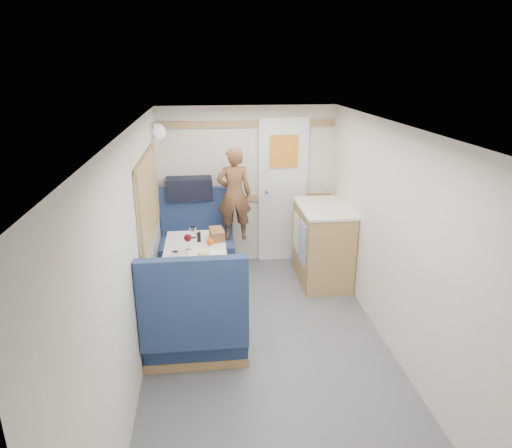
{
  "coord_description": "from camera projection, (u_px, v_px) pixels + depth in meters",
  "views": [
    {
      "loc": [
        -0.51,
        -3.33,
        2.46
      ],
      "look_at": [
        -0.04,
        0.9,
        0.97
      ],
      "focal_mm": 32.0,
      "sensor_mm": 36.0,
      "label": 1
    }
  ],
  "objects": [
    {
      "name": "oak_trim_low",
      "position": [
        248.0,
        198.0,
        5.8
      ],
      "size": [
        2.15,
        0.02,
        0.08
      ],
      "primitive_type": "cube",
      "color": "olive",
      "rests_on": "wall_back"
    },
    {
      "name": "cheese_block",
      "position": [
        204.0,
        254.0,
        4.34
      ],
      "size": [
        0.12,
        0.09,
        0.04
      ],
      "primitive_type": "cube",
      "rotation": [
        0.0,
        0.0,
        0.38
      ],
      "color": "#E8DC86",
      "rests_on": "tray"
    },
    {
      "name": "pepper_grinder",
      "position": [
        199.0,
        237.0,
        4.72
      ],
      "size": [
        0.04,
        0.04,
        0.1
      ],
      "primitive_type": "cylinder",
      "color": "black",
      "rests_on": "dinette_table"
    },
    {
      "name": "floor",
      "position": [
        272.0,
        362.0,
        3.99
      ],
      "size": [
        4.5,
        4.5,
        0.0
      ],
      "primitive_type": "plane",
      "color": "#515156",
      "rests_on": "ground"
    },
    {
      "name": "bench_far",
      "position": [
        198.0,
        251.0,
        5.57
      ],
      "size": [
        0.9,
        0.59,
        1.05
      ],
      "color": "navy",
      "rests_on": "floor"
    },
    {
      "name": "ledge",
      "position": [
        196.0,
        200.0,
        5.62
      ],
      "size": [
        0.9,
        0.14,
        0.04
      ],
      "primitive_type": "cube",
      "color": "olive",
      "rests_on": "bench_far"
    },
    {
      "name": "galley_counter",
      "position": [
        322.0,
        243.0,
        5.38
      ],
      "size": [
        0.57,
        0.92,
        0.92
      ],
      "color": "olive",
      "rests_on": "floor"
    },
    {
      "name": "wine_glass",
      "position": [
        188.0,
        239.0,
        4.48
      ],
      "size": [
        0.08,
        0.08,
        0.17
      ],
      "color": "white",
      "rests_on": "dinette_table"
    },
    {
      "name": "beer_glass",
      "position": [
        217.0,
        235.0,
        4.76
      ],
      "size": [
        0.07,
        0.07,
        0.11
      ],
      "primitive_type": "cylinder",
      "color": "#8C5314",
      "rests_on": "dinette_table"
    },
    {
      "name": "tray",
      "position": [
        204.0,
        256.0,
        4.35
      ],
      "size": [
        0.37,
        0.43,
        0.02
      ],
      "primitive_type": "cube",
      "rotation": [
        0.0,
        0.0,
        0.28
      ],
      "color": "white",
      "rests_on": "dinette_table"
    },
    {
      "name": "bench_near",
      "position": [
        196.0,
        328.0,
        3.95
      ],
      "size": [
        0.9,
        0.59,
        1.05
      ],
      "color": "navy",
      "rests_on": "floor"
    },
    {
      "name": "rear_door",
      "position": [
        283.0,
        188.0,
        5.8
      ],
      "size": [
        0.62,
        0.12,
        1.86
      ],
      "color": "white",
      "rests_on": "wall_back"
    },
    {
      "name": "dinette_table",
      "position": [
        196.0,
        260.0,
        4.67
      ],
      "size": [
        0.62,
        0.92,
        0.72
      ],
      "color": "white",
      "rests_on": "floor"
    },
    {
      "name": "oak_trim_high",
      "position": [
        247.0,
        124.0,
        5.49
      ],
      "size": [
        2.15,
        0.02,
        0.08
      ],
      "primitive_type": "cube",
      "color": "olive",
      "rests_on": "wall_back"
    },
    {
      "name": "ceiling",
      "position": [
        275.0,
        131.0,
        3.33
      ],
      "size": [
        4.5,
        4.5,
        0.0
      ],
      "primitive_type": "plane",
      "rotation": [
        3.14,
        0.0,
        0.0
      ],
      "color": "silver",
      "rests_on": "wall_back"
    },
    {
      "name": "dome_light",
      "position": [
        157.0,
        132.0,
        5.04
      ],
      "size": [
        0.2,
        0.2,
        0.2
      ],
      "primitive_type": "sphere",
      "color": "white",
      "rests_on": "wall_left"
    },
    {
      "name": "bread_loaf",
      "position": [
        217.0,
        234.0,
        4.8
      ],
      "size": [
        0.16,
        0.26,
        0.1
      ],
      "primitive_type": "cube",
      "rotation": [
        0.0,
        0.0,
        0.12
      ],
      "color": "olive",
      "rests_on": "dinette_table"
    },
    {
      "name": "person",
      "position": [
        234.0,
        194.0,
        5.38
      ],
      "size": [
        0.41,
        0.28,
        1.12
      ],
      "primitive_type": "imported",
      "rotation": [
        0.0,
        0.0,
        3.16
      ],
      "color": "brown",
      "rests_on": "bench_far"
    },
    {
      "name": "wall_back",
      "position": [
        247.0,
        186.0,
        5.77
      ],
      "size": [
        2.2,
        0.02,
        2.0
      ],
      "primitive_type": "cube",
      "color": "silver",
      "rests_on": "floor"
    },
    {
      "name": "wall_left",
      "position": [
        134.0,
        263.0,
        3.55
      ],
      "size": [
        0.02,
        4.5,
        2.0
      ],
      "primitive_type": "cube",
      "color": "silver",
      "rests_on": "floor"
    },
    {
      "name": "side_window",
      "position": [
        148.0,
        197.0,
        4.4
      ],
      "size": [
        0.04,
        1.3,
        0.72
      ],
      "primitive_type": "cube",
      "color": "#A8B69B",
      "rests_on": "wall_left"
    },
    {
      "name": "wall_right",
      "position": [
        405.0,
        251.0,
        3.77
      ],
      "size": [
        0.02,
        4.5,
        2.0
      ],
      "primitive_type": "cube",
      "color": "silver",
      "rests_on": "floor"
    },
    {
      "name": "tumbler_right",
      "position": [
        193.0,
        232.0,
        4.83
      ],
      "size": [
        0.07,
        0.07,
        0.12
      ],
      "primitive_type": "cylinder",
      "color": "white",
      "rests_on": "dinette_table"
    },
    {
      "name": "orange_fruit",
      "position": [
        210.0,
        242.0,
        4.58
      ],
      "size": [
        0.07,
        0.07,
        0.07
      ],
      "primitive_type": "sphere",
      "color": "orange",
      "rests_on": "tray"
    },
    {
      "name": "tumbler_left",
      "position": [
        175.0,
        257.0,
        4.24
      ],
      "size": [
        0.06,
        0.06,
        0.1
      ],
      "primitive_type": "cylinder",
      "color": "white",
      "rests_on": "dinette_table"
    },
    {
      "name": "duffel_bag",
      "position": [
        189.0,
        188.0,
        5.56
      ],
      "size": [
        0.56,
        0.29,
        0.26
      ],
      "primitive_type": "cube",
      "rotation": [
        0.0,
        0.0,
        0.05
      ],
      "color": "black",
      "rests_on": "ledge"
    }
  ]
}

